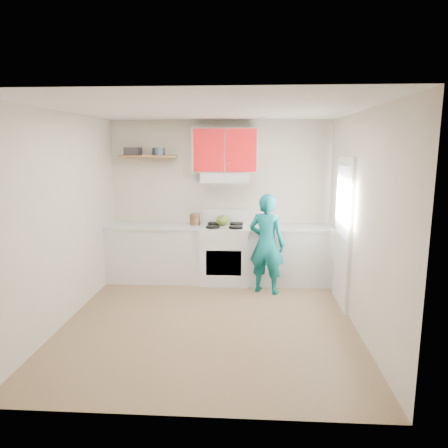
# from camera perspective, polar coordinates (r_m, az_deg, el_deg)

# --- Properties ---
(floor) EXTENTS (3.80, 3.80, 0.00)m
(floor) POSITION_cam_1_polar(r_m,az_deg,el_deg) (5.40, -2.00, -13.16)
(floor) COLOR brown
(floor) RESTS_ON ground
(ceiling) EXTENTS (3.60, 3.80, 0.04)m
(ceiling) POSITION_cam_1_polar(r_m,az_deg,el_deg) (4.96, -2.20, 15.49)
(ceiling) COLOR white
(ceiling) RESTS_ON floor
(back_wall) EXTENTS (3.60, 0.04, 2.60)m
(back_wall) POSITION_cam_1_polar(r_m,az_deg,el_deg) (6.89, -0.55, 3.32)
(back_wall) COLOR beige
(back_wall) RESTS_ON floor
(front_wall) EXTENTS (3.60, 0.04, 2.60)m
(front_wall) POSITION_cam_1_polar(r_m,az_deg,el_deg) (3.18, -5.46, -5.48)
(front_wall) COLOR beige
(front_wall) RESTS_ON floor
(left_wall) EXTENTS (0.04, 3.80, 2.60)m
(left_wall) POSITION_cam_1_polar(r_m,az_deg,el_deg) (5.50, -21.12, 0.71)
(left_wall) COLOR beige
(left_wall) RESTS_ON floor
(right_wall) EXTENTS (0.04, 3.80, 2.60)m
(right_wall) POSITION_cam_1_polar(r_m,az_deg,el_deg) (5.17, 18.19, 0.30)
(right_wall) COLOR beige
(right_wall) RESTS_ON floor
(door) EXTENTS (0.05, 0.85, 2.05)m
(door) POSITION_cam_1_polar(r_m,az_deg,el_deg) (5.88, 16.11, -1.11)
(door) COLOR white
(door) RESTS_ON floor
(door_glass) EXTENTS (0.01, 0.55, 0.95)m
(door_glass) POSITION_cam_1_polar(r_m,az_deg,el_deg) (5.80, 16.07, 3.00)
(door_glass) COLOR white
(door_glass) RESTS_ON door
(counter_left) EXTENTS (1.52, 0.60, 0.90)m
(counter_left) POSITION_cam_1_polar(r_m,az_deg,el_deg) (6.92, -9.37, -3.98)
(counter_left) COLOR silver
(counter_left) RESTS_ON floor
(counter_right) EXTENTS (1.32, 0.60, 0.90)m
(counter_right) POSITION_cam_1_polar(r_m,az_deg,el_deg) (6.78, 8.97, -4.28)
(counter_right) COLOR silver
(counter_right) RESTS_ON floor
(stove) EXTENTS (0.76, 0.65, 0.92)m
(stove) POSITION_cam_1_polar(r_m,az_deg,el_deg) (6.73, 0.12, -4.16)
(stove) COLOR white
(stove) RESTS_ON floor
(range_hood) EXTENTS (0.76, 0.44, 0.15)m
(range_hood) POSITION_cam_1_polar(r_m,az_deg,el_deg) (6.63, 0.17, 6.45)
(range_hood) COLOR silver
(range_hood) RESTS_ON back_wall
(upper_cabinets) EXTENTS (1.02, 0.33, 0.70)m
(upper_cabinets) POSITION_cam_1_polar(r_m,az_deg,el_deg) (6.66, 0.20, 10.14)
(upper_cabinets) COLOR red
(upper_cabinets) RESTS_ON back_wall
(shelf) EXTENTS (0.90, 0.30, 0.04)m
(shelf) POSITION_cam_1_polar(r_m,az_deg,el_deg) (6.87, -10.39, 9.15)
(shelf) COLOR brown
(shelf) RESTS_ON back_wall
(books) EXTENTS (0.27, 0.22, 0.13)m
(books) POSITION_cam_1_polar(r_m,az_deg,el_deg) (6.92, -12.43, 9.76)
(books) COLOR #3A3339
(books) RESTS_ON shelf
(tin) EXTENTS (0.25, 0.25, 0.12)m
(tin) POSITION_cam_1_polar(r_m,az_deg,el_deg) (6.80, -9.00, 9.83)
(tin) COLOR #333D4C
(tin) RESTS_ON shelf
(kettle) EXTENTS (0.27, 0.27, 0.18)m
(kettle) POSITION_cam_1_polar(r_m,az_deg,el_deg) (6.67, -0.23, 0.53)
(kettle) COLOR #5C7821
(kettle) RESTS_ON stove
(crock) EXTENTS (0.17, 0.17, 0.20)m
(crock) POSITION_cam_1_polar(r_m,az_deg,el_deg) (6.72, -4.03, 0.52)
(crock) COLOR #4C3521
(crock) RESTS_ON counter_left
(cutting_board) EXTENTS (0.32, 0.28, 0.02)m
(cutting_board) POSITION_cam_1_polar(r_m,az_deg,el_deg) (6.66, 5.73, -0.40)
(cutting_board) COLOR olive
(cutting_board) RESTS_ON counter_right
(silicone_mat) EXTENTS (0.37, 0.32, 0.01)m
(silicone_mat) POSITION_cam_1_polar(r_m,az_deg,el_deg) (6.74, 12.94, -0.54)
(silicone_mat) COLOR red
(silicone_mat) RESTS_ON counter_right
(person) EXTENTS (0.64, 0.53, 1.50)m
(person) POSITION_cam_1_polar(r_m,az_deg,el_deg) (6.20, 5.90, -2.73)
(person) COLOR #0B6468
(person) RESTS_ON floor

